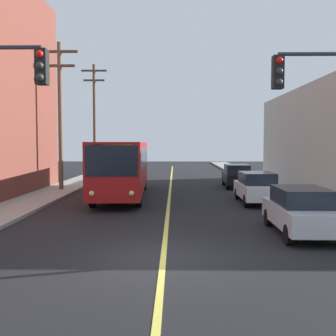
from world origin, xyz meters
name	(u,v)px	position (x,y,z in m)	size (l,w,h in m)	color
ground_plane	(163,259)	(0.00, 0.00, 0.00)	(120.00, 120.00, 0.00)	black
sidewalk_left	(28,203)	(-7.25, 10.00, 0.07)	(2.50, 90.00, 0.15)	gray
sidewalk_right	(310,203)	(7.25, 10.00, 0.07)	(2.50, 90.00, 0.15)	gray
lane_stripe_center	(170,193)	(0.00, 15.00, 0.01)	(0.16, 60.00, 0.01)	#D8CC4C
city_bus	(123,166)	(-2.76, 13.24, 1.82)	(3.04, 12.23, 3.20)	maroon
parked_car_silver	(301,210)	(4.66, 3.08, 0.84)	(1.86, 4.42, 1.62)	#B7B7BC
parked_car_white	(257,187)	(4.62, 10.57, 0.84)	(1.84, 4.41, 1.62)	silver
parked_car_black	(237,175)	(4.75, 18.47, 0.84)	(1.93, 4.45, 1.62)	black
utility_pole_mid	(60,109)	(-7.11, 15.72, 5.37)	(2.40, 0.28, 9.46)	brown
utility_pole_far	(94,114)	(-7.32, 28.28, 5.87)	(2.40, 0.28, 10.42)	brown
fire_hydrant	(332,205)	(6.85, 6.08, 0.58)	(0.44, 0.26, 0.84)	red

